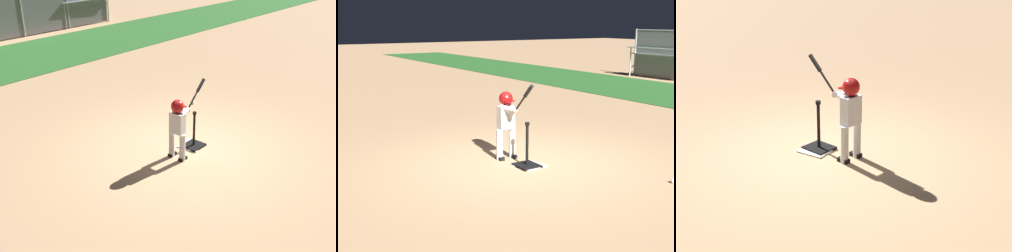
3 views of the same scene
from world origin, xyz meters
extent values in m
plane|color=tan|center=(0.00, 0.00, 0.00)|extent=(90.00, 90.00, 0.00)
cylinder|color=#9E9EA3|center=(3.62, 11.79, 1.04)|extent=(0.08, 0.08, 2.08)
cylinder|color=#9E9EA3|center=(6.03, 11.79, 1.04)|extent=(0.08, 0.08, 2.08)
cylinder|color=#9E9EA3|center=(8.44, 11.79, 1.04)|extent=(0.08, 0.08, 2.08)
cube|color=white|center=(0.16, 0.00, 0.01)|extent=(0.50, 0.50, 0.02)
cube|color=black|center=(0.16, -0.05, 0.02)|extent=(0.41, 0.37, 0.04)
cylinder|color=black|center=(0.16, -0.05, 0.38)|extent=(0.05, 0.05, 0.68)
cylinder|color=black|center=(0.16, -0.05, 0.74)|extent=(0.08, 0.08, 0.05)
cylinder|color=silver|center=(-0.44, 0.04, 0.27)|extent=(0.12, 0.12, 0.55)
cube|color=black|center=(-0.42, 0.04, 0.03)|extent=(0.18, 0.09, 0.06)
cylinder|color=silver|center=(-0.44, -0.23, 0.27)|extent=(0.12, 0.12, 0.55)
cube|color=black|center=(-0.42, -0.23, 0.03)|extent=(0.18, 0.09, 0.06)
cube|color=silver|center=(-0.44, -0.09, 0.75)|extent=(0.16, 0.29, 0.41)
sphere|color=tan|center=(-0.44, -0.09, 1.08)|extent=(0.21, 0.21, 0.21)
sphere|color=maroon|center=(-0.44, -0.09, 1.09)|extent=(0.25, 0.25, 0.25)
cube|color=maroon|center=(-0.34, -0.10, 1.06)|extent=(0.13, 0.18, 0.01)
cylinder|color=silver|center=(-0.29, -0.05, 0.94)|extent=(0.34, 0.18, 0.12)
cylinder|color=silver|center=(-0.29, -0.14, 0.94)|extent=(0.34, 0.17, 0.12)
sphere|color=tan|center=(-0.13, -0.10, 0.92)|extent=(0.10, 0.10, 0.10)
cylinder|color=black|center=(0.10, -0.10, 1.16)|extent=(0.50, 0.04, 0.50)
cylinder|color=black|center=(0.26, -0.10, 1.31)|extent=(0.25, 0.07, 0.24)
cylinder|color=black|center=(-0.15, -0.10, 0.91)|extent=(0.04, 0.05, 0.04)
sphere|color=white|center=(2.03, 1.36, 0.04)|extent=(0.07, 0.07, 0.07)
cube|color=#ADAFB7|center=(7.20, 13.52, 0.30)|extent=(2.93, 0.25, 0.04)
cube|color=#ADAFB7|center=(7.21, 13.75, 0.04)|extent=(2.93, 0.31, 0.04)
cube|color=#ADAFB7|center=(7.20, 12.94, 0.61)|extent=(2.93, 0.25, 0.04)
cube|color=#ADAFB7|center=(7.20, 13.17, 0.34)|extent=(2.93, 0.31, 0.04)
cube|color=#ADAFB7|center=(7.19, 12.35, 0.91)|extent=(2.93, 0.25, 0.04)
cube|color=#ADAFB7|center=(7.20, 12.59, 0.65)|extent=(2.93, 0.31, 0.04)
cube|color=#ADAFB7|center=(7.19, 11.77, 1.22)|extent=(2.93, 0.25, 0.04)
cube|color=#ADAFB7|center=(7.19, 12.00, 0.95)|extent=(2.93, 0.31, 0.04)
cylinder|color=#ADAFB7|center=(8.55, 13.74, 0.16)|extent=(0.06, 0.06, 0.32)
cylinder|color=#ADAFB7|center=(8.53, 11.75, 0.62)|extent=(0.06, 0.06, 1.24)
cylinder|color=#ADAFB7|center=(8.54, 12.75, 0.78)|extent=(0.07, 2.01, 0.95)
cylinder|color=#ADAFB7|center=(5.86, 13.77, 0.16)|extent=(0.06, 0.06, 0.32)
cylinder|color=#ADAFB7|center=(5.84, 11.78, 0.62)|extent=(0.06, 0.06, 1.24)
cylinder|color=#ADAFB7|center=(5.85, 12.77, 0.78)|extent=(0.07, 2.01, 0.95)
camera|label=1|loc=(-5.64, -4.23, 3.81)|focal=42.00mm
camera|label=2|loc=(6.39, -4.38, 2.41)|focal=50.00mm
camera|label=3|loc=(-4.47, 4.51, 2.87)|focal=50.00mm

